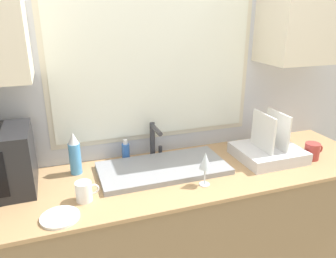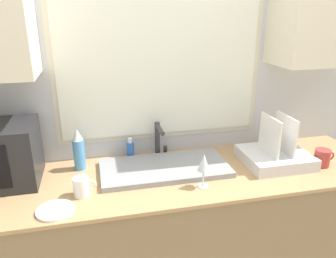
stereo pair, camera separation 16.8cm
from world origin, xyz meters
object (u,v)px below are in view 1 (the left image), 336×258
Objects in this scene: spray_bottle at (75,154)px; soap_bottle at (126,151)px; mug_near_sink at (84,191)px; wine_glass at (205,162)px; faucet at (154,138)px; dish_rack at (268,150)px.

spray_bottle reaches higher than soap_bottle.
mug_near_sink is 0.62× the size of wine_glass.
spray_bottle reaches higher than faucet.
wine_glass is at bearing -29.66° from spray_bottle.
wine_glass is (0.32, -0.43, 0.08)m from soap_bottle.
mug_near_sink is at bearing -126.81° from soap_bottle.
dish_rack reaches higher than soap_bottle.
dish_rack is 1.57× the size of spray_bottle.
spray_bottle is 2.14× the size of mug_near_sink.
mug_near_sink is at bearing -87.11° from spray_bottle.
faucet is 0.70m from dish_rack.
spray_bottle is at bearing 170.57° from dish_rack.
mug_near_sink is at bearing -142.45° from faucet.
wine_glass reaches higher than soap_bottle.
soap_bottle is at bearing 14.63° from spray_bottle.
faucet is 1.21× the size of wine_glass.
dish_rack is at bearing -17.76° from soap_bottle.
spray_bottle is at bearing -165.37° from soap_bottle.
spray_bottle reaches higher than mug_near_sink.
wine_glass is at bearing -161.78° from dish_rack.
faucet is 0.43m from wine_glass.
dish_rack is 0.54m from wine_glass.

